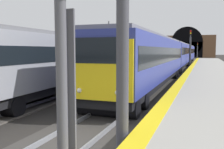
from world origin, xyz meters
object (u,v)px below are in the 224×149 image
at_px(railway_signal_far, 197,50).
at_px(catenary_mast_far, 130,44).
at_px(train_main_approaching, 177,54).
at_px(railway_signal_mid, 190,47).
at_px(railway_signal_near, 61,51).
at_px(catenary_mast_near, 109,43).
at_px(train_adjacent_platform, 140,54).

xyz_separation_m(railway_signal_far, catenary_mast_far, (-24.23, 14.05, 1.22)).
bearing_deg(railway_signal_far, train_main_approaching, -2.57).
distance_m(railway_signal_mid, railway_signal_far, 42.15).
distance_m(train_main_approaching, catenary_mast_far, 21.52).
height_order(train_main_approaching, catenary_mast_far, catenary_mast_far).
bearing_deg(railway_signal_near, railway_signal_far, -180.00).
distance_m(railway_signal_near, railway_signal_mid, 35.40).
bearing_deg(train_main_approaching, railway_signal_far, 177.49).
height_order(railway_signal_far, catenary_mast_near, catenary_mast_near).
distance_m(railway_signal_near, catenary_mast_near, 42.13).
bearing_deg(railway_signal_far, catenary_mast_near, -20.36).
bearing_deg(railway_signal_mid, train_adjacent_platform, -74.48).
xyz_separation_m(train_adjacent_platform, catenary_mast_near, (6.21, 7.18, 1.86)).
bearing_deg(railway_signal_mid, railway_signal_near, 0.00).
xyz_separation_m(train_adjacent_platform, railway_signal_mid, (1.90, -6.86, 1.11)).
xyz_separation_m(train_main_approaching, catenary_mast_near, (4.02, 12.16, 1.87)).
height_order(railway_signal_mid, catenary_mast_far, catenary_mast_far).
xyz_separation_m(railway_signal_mid, catenary_mast_far, (17.92, 14.05, 0.84)).
bearing_deg(railway_signal_mid, catenary_mast_far, -141.90).
relative_size(railway_signal_near, railway_signal_far, 0.93).
relative_size(railway_signal_near, catenary_mast_near, 0.59).
relative_size(train_adjacent_platform, railway_signal_far, 12.20).
relative_size(train_adjacent_platform, railway_signal_mid, 10.70).
bearing_deg(railway_signal_mid, catenary_mast_near, -107.04).
bearing_deg(catenary_mast_near, railway_signal_near, -160.52).
bearing_deg(catenary_mast_far, railway_signal_near, -165.24).
bearing_deg(train_adjacent_platform, catenary_mast_far, -161.08).
bearing_deg(catenary_mast_near, railway_signal_far, -20.36).
height_order(railway_signal_mid, railway_signal_far, railway_signal_mid).
distance_m(train_adjacent_platform, catenary_mast_near, 9.67).
bearing_deg(railway_signal_mid, train_main_approaching, -98.59).
bearing_deg(catenary_mast_far, railway_signal_mid, -141.90).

